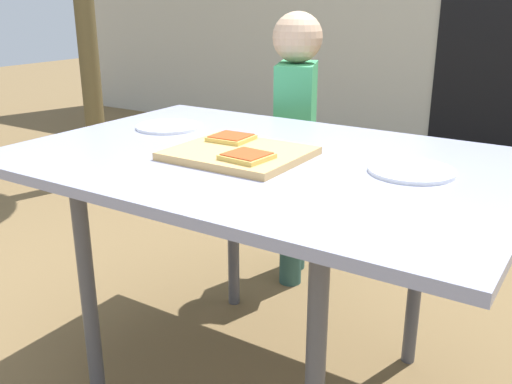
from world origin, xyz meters
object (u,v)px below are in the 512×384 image
object	(u,v)px
child_left	(295,128)
pizza_slice_near_right	(247,156)
cutting_board	(239,153)
plate_white_left	(169,127)
plate_white_right	(412,171)
dining_table	(263,177)
pizza_slice_far_left	(231,138)

from	to	relation	value
child_left	pizza_slice_near_right	bearing A→B (deg)	-69.54
cutting_board	plate_white_left	size ratio (longest dim) A/B	1.65
cutting_board	plate_white_right	distance (m)	0.45
dining_table	child_left	distance (m)	0.73
plate_white_left	child_left	size ratio (longest dim) A/B	0.19
plate_white_left	child_left	world-z (taller)	child_left
dining_table	plate_white_left	distance (m)	0.46
plate_white_right	child_left	distance (m)	0.90
dining_table	child_left	size ratio (longest dim) A/B	1.26
plate_white_right	plate_white_left	distance (m)	0.82
dining_table	plate_white_right	distance (m)	0.40
dining_table	pizza_slice_near_right	xyz separation A→B (m)	(0.02, -0.11, 0.09)
cutting_board	child_left	distance (m)	0.76
pizza_slice_far_left	child_left	size ratio (longest dim) A/B	0.11
plate_white_right	plate_white_left	xyz separation A→B (m)	(-0.82, 0.06, 0.00)
dining_table	pizza_slice_near_right	distance (m)	0.15
pizza_slice_near_right	plate_white_right	distance (m)	0.40
cutting_board	pizza_slice_far_left	distance (m)	0.11
cutting_board	child_left	size ratio (longest dim) A/B	0.32
dining_table	child_left	bearing A→B (deg)	111.93
dining_table	plate_white_left	size ratio (longest dim) A/B	6.47
dining_table	plate_white_right	world-z (taller)	plate_white_right
pizza_slice_far_left	plate_white_right	bearing A→B (deg)	3.84
pizza_slice_far_left	plate_white_left	xyz separation A→B (m)	(-0.31, 0.09, -0.02)
cutting_board	plate_white_left	distance (m)	0.42
dining_table	cutting_board	xyz separation A→B (m)	(-0.05, -0.05, 0.07)
child_left	cutting_board	bearing A→B (deg)	-72.70
pizza_slice_far_left	pizza_slice_near_right	size ratio (longest dim) A/B	0.96
child_left	plate_white_left	bearing A→B (deg)	-106.39
cutting_board	child_left	bearing A→B (deg)	107.30
cutting_board	dining_table	bearing A→B (deg)	45.63
plate_white_right	child_left	bearing A→B (deg)	136.93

